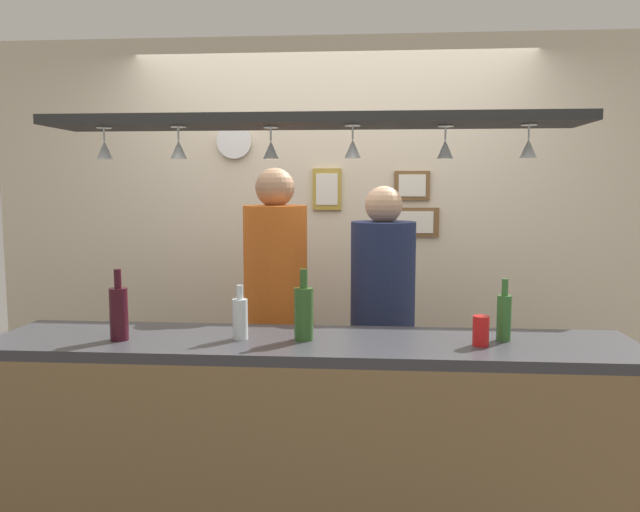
% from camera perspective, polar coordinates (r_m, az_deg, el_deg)
% --- Properties ---
extents(back_wall, '(4.40, 0.06, 2.60)m').
position_cam_1_polar(back_wall, '(4.05, 1.14, 1.10)').
color(back_wall, beige).
rests_on(back_wall, ground_plane).
extents(bar_counter, '(2.70, 0.55, 1.03)m').
position_cam_1_polar(bar_counter, '(2.63, -1.10, -15.50)').
color(bar_counter, '#38383D').
rests_on(bar_counter, ground_plane).
extents(overhead_glass_rack, '(2.20, 0.36, 0.04)m').
position_cam_1_polar(overhead_glass_rack, '(2.65, -0.71, 12.10)').
color(overhead_glass_rack, black).
extents(hanging_wineglass_far_left, '(0.07, 0.07, 0.13)m').
position_cam_1_polar(hanging_wineglass_far_left, '(2.82, -18.92, 9.14)').
color(hanging_wineglass_far_left, silver).
rests_on(hanging_wineglass_far_left, overhead_glass_rack).
extents(hanging_wineglass_left, '(0.07, 0.07, 0.13)m').
position_cam_1_polar(hanging_wineglass_left, '(2.69, -12.67, 9.48)').
color(hanging_wineglass_left, silver).
rests_on(hanging_wineglass_left, overhead_glass_rack).
extents(hanging_wineglass_center_left, '(0.07, 0.07, 0.13)m').
position_cam_1_polar(hanging_wineglass_center_left, '(2.67, -4.47, 9.64)').
color(hanging_wineglass_center_left, silver).
rests_on(hanging_wineglass_center_left, overhead_glass_rack).
extents(hanging_wineglass_center, '(0.07, 0.07, 0.13)m').
position_cam_1_polar(hanging_wineglass_center, '(2.58, 2.97, 9.77)').
color(hanging_wineglass_center, silver).
rests_on(hanging_wineglass_center, overhead_glass_rack).
extents(hanging_wineglass_center_right, '(0.07, 0.07, 0.13)m').
position_cam_1_polar(hanging_wineglass_center_right, '(2.65, 11.26, 9.56)').
color(hanging_wineglass_center_right, silver).
rests_on(hanging_wineglass_center_right, overhead_glass_rack).
extents(hanging_wineglass_right, '(0.07, 0.07, 0.13)m').
position_cam_1_polar(hanging_wineglass_right, '(2.68, 18.34, 9.33)').
color(hanging_wineglass_right, silver).
rests_on(hanging_wineglass_right, overhead_glass_rack).
extents(person_middle_orange_shirt, '(0.34, 0.34, 1.77)m').
position_cam_1_polar(person_middle_orange_shirt, '(3.39, -4.03, -3.87)').
color(person_middle_orange_shirt, '#2D334C').
rests_on(person_middle_orange_shirt, ground_plane).
extents(person_right_navy_shirt, '(0.34, 0.34, 1.67)m').
position_cam_1_polar(person_right_navy_shirt, '(3.37, 5.68, -5.03)').
color(person_right_navy_shirt, '#2D334C').
rests_on(person_right_navy_shirt, ground_plane).
extents(bottle_soda_clear, '(0.06, 0.06, 0.23)m').
position_cam_1_polar(bottle_soda_clear, '(2.68, -7.24, -5.54)').
color(bottle_soda_clear, silver).
rests_on(bottle_soda_clear, bar_counter).
extents(bottle_beer_green_import, '(0.06, 0.06, 0.26)m').
position_cam_1_polar(bottle_beer_green_import, '(2.74, 16.32, -5.24)').
color(bottle_beer_green_import, '#336B2D').
rests_on(bottle_beer_green_import, bar_counter).
extents(bottle_wine_dark_red, '(0.08, 0.08, 0.30)m').
position_cam_1_polar(bottle_wine_dark_red, '(2.76, -17.75, -4.87)').
color(bottle_wine_dark_red, '#380F19').
rests_on(bottle_wine_dark_red, bar_counter).
extents(bottle_champagne_green, '(0.08, 0.08, 0.30)m').
position_cam_1_polar(bottle_champagne_green, '(2.64, -1.48, -5.10)').
color(bottle_champagne_green, '#2D5623').
rests_on(bottle_champagne_green, bar_counter).
extents(drink_can, '(0.07, 0.07, 0.12)m').
position_cam_1_polar(drink_can, '(2.63, 14.35, -6.57)').
color(drink_can, red).
rests_on(drink_can, bar_counter).
extents(picture_frame_lower_pair, '(0.30, 0.02, 0.18)m').
position_cam_1_polar(picture_frame_lower_pair, '(4.00, 8.58, 3.06)').
color(picture_frame_lower_pair, brown).
rests_on(picture_frame_lower_pair, back_wall).
extents(picture_frame_crest, '(0.18, 0.02, 0.26)m').
position_cam_1_polar(picture_frame_crest, '(4.00, 0.63, 6.07)').
color(picture_frame_crest, '#B29338').
rests_on(picture_frame_crest, back_wall).
extents(picture_frame_upper_small, '(0.22, 0.02, 0.18)m').
position_cam_1_polar(picture_frame_upper_small, '(3.99, 8.33, 6.34)').
color(picture_frame_upper_small, brown).
rests_on(picture_frame_upper_small, back_wall).
extents(wall_clock, '(0.22, 0.03, 0.22)m').
position_cam_1_polar(wall_clock, '(4.08, -7.77, 10.25)').
color(wall_clock, white).
rests_on(wall_clock, back_wall).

